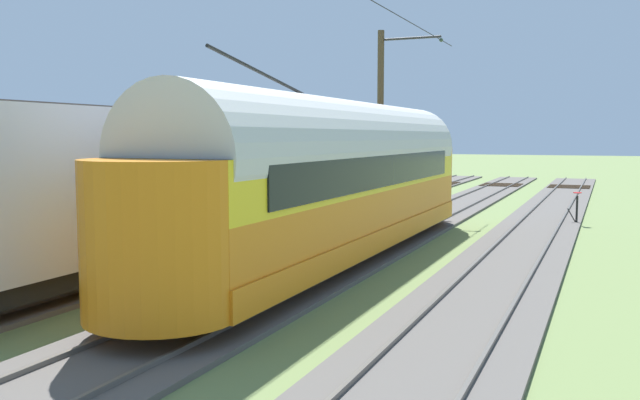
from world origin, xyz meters
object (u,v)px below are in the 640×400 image
Objects in this scene: vintage_streetcar at (340,177)px; catenary_pole_foreground at (382,119)px; switch_stand at (577,206)px; boxcar_adjacent at (138,183)px.

catenary_pole_foreground is at bearing -77.34° from vintage_streetcar.
catenary_pole_foreground is 8.73m from switch_stand.
vintage_streetcar is at bearing 102.66° from catenary_pole_foreground.
switch_stand is (-8.00, 0.85, -3.38)m from catenary_pole_foreground.
vintage_streetcar is at bearing 62.27° from switch_stand.
boxcar_adjacent is at bearing 54.01° from switch_stand.
vintage_streetcar is 5.18m from boxcar_adjacent.
catenary_pole_foreground is (2.53, -11.26, 1.81)m from vintage_streetcar.
catenary_pole_foreground is at bearing -6.04° from switch_stand.
vintage_streetcar reaches higher than switch_stand.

